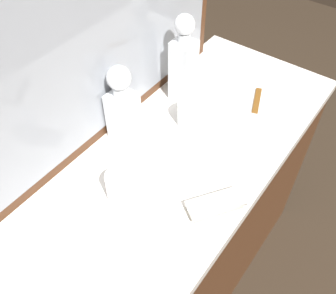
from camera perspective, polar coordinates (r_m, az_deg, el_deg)
The scene contains 9 objects.
ground_plane at distance 1.88m, azimuth 0.00°, elevation -19.75°, with size 6.00×6.00×0.00m, color #2D2319.
dresser at distance 1.49m, azimuth 0.00°, elevation -13.33°, with size 1.38×0.53×0.86m.
dresser_mirror at distance 1.07m, azimuth -11.08°, elevation 13.55°, with size 1.12×0.03×0.58m.
crystal_decanter_front at distance 1.15m, azimuth -6.75°, elevation 5.44°, with size 0.08×0.08×0.26m.
crystal_decanter_far_right at distance 1.28m, azimuth 2.28°, elevation 11.79°, with size 0.07×0.07×0.31m.
crystal_tumbler_far_left at distance 1.04m, azimuth -6.98°, elevation -6.01°, with size 0.08×0.08×0.09m.
crystal_tumbler_left at distance 1.24m, azimuth 3.35°, elevation 4.92°, with size 0.09×0.09×0.08m.
silver_brush_right at distance 1.04m, azimuth 7.05°, elevation -8.50°, with size 0.16×0.14×0.02m.
tortoiseshell_comb at distance 1.37m, azimuth 13.11°, elevation 6.78°, with size 0.13×0.07×0.01m.
Camera 1 is at (-0.58, -0.43, 1.73)m, focal length 40.93 mm.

